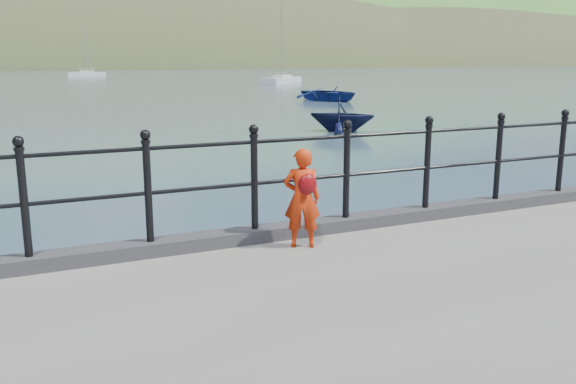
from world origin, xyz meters
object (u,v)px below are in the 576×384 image
launch_blue (330,93)px  sailboat_far (281,80)px  child (302,198)px  sailboat_deep (87,75)px  railing (302,167)px  launch_navy (342,114)px

launch_blue → sailboat_far: 31.56m
child → sailboat_deep: size_ratio=0.13×
railing → launch_blue: size_ratio=3.57×
sailboat_far → sailboat_deep: bearing=74.4°
railing → sailboat_deep: size_ratio=2.10×
launch_navy → sailboat_far: sailboat_far is taller
child → launch_blue: bearing=-96.6°
railing → child: (-0.20, -0.42, -0.26)m
launch_blue → sailboat_deep: size_ratio=0.59×
child → launch_blue: child is taller
launch_blue → railing: bearing=-133.6°
railing → sailboat_deep: 100.42m
sailboat_deep → sailboat_far: 41.23m
railing → launch_navy: bearing=58.8°
sailboat_deep → sailboat_far: (18.42, -36.88, 0.00)m
child → launch_navy: child is taller
railing → sailboat_far: sailboat_far is taller
child → sailboat_far: bearing=-91.4°
railing → launch_blue: bearing=60.8°
launch_navy → railing: bearing=-166.5°
launch_navy → sailboat_far: 50.36m
railing → launch_blue: 37.83m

